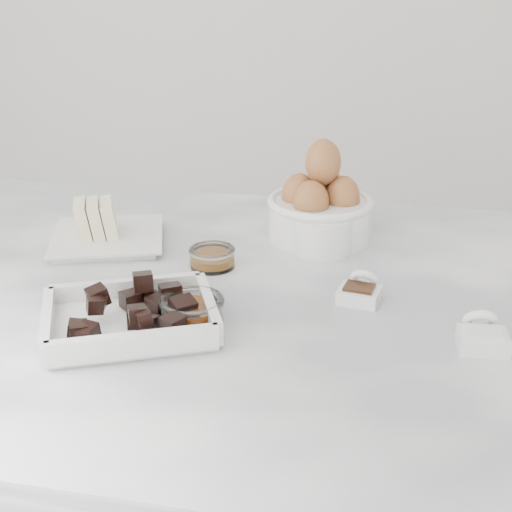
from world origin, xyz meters
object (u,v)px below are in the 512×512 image
(chocolate_dish, at_px, (130,313))
(egg_bowl, at_px, (320,207))
(sugar_ramekin, at_px, (322,232))
(honey_bowl, at_px, (212,257))
(butter_plate, at_px, (105,229))
(zest_bowl, at_px, (192,310))
(vanilla_spoon, at_px, (360,291))
(salt_spoon, at_px, (482,335))

(chocolate_dish, xyz_separation_m, egg_bowl, (0.18, 0.34, 0.03))
(chocolate_dish, xyz_separation_m, sugar_ramekin, (0.19, 0.29, 0.01))
(honey_bowl, bearing_deg, butter_plate, 163.06)
(butter_plate, bearing_deg, honey_bowl, -16.94)
(butter_plate, xyz_separation_m, sugar_ramekin, (0.33, 0.04, 0.01))
(sugar_ramekin, relative_size, zest_bowl, 1.15)
(sugar_ramekin, bearing_deg, honey_bowl, -147.69)
(butter_plate, bearing_deg, zest_bowl, -47.75)
(vanilla_spoon, bearing_deg, honey_bowl, 163.66)
(egg_bowl, height_order, salt_spoon, egg_bowl)
(chocolate_dish, height_order, egg_bowl, egg_bowl)
(sugar_ramekin, distance_m, egg_bowl, 0.05)
(sugar_ramekin, height_order, honey_bowl, sugar_ramekin)
(zest_bowl, bearing_deg, sugar_ramekin, 64.16)
(egg_bowl, distance_m, vanilla_spoon, 0.22)
(chocolate_dish, height_order, honey_bowl, chocolate_dish)
(zest_bowl, bearing_deg, vanilla_spoon, 28.55)
(honey_bowl, height_order, salt_spoon, salt_spoon)
(butter_plate, relative_size, salt_spoon, 3.00)
(sugar_ramekin, distance_m, honey_bowl, 0.17)
(chocolate_dish, bearing_deg, butter_plate, 118.16)
(egg_bowl, bearing_deg, chocolate_dish, -118.40)
(honey_bowl, height_order, vanilla_spoon, vanilla_spoon)
(butter_plate, height_order, vanilla_spoon, butter_plate)
(butter_plate, distance_m, sugar_ramekin, 0.33)
(egg_bowl, xyz_separation_m, zest_bowl, (-0.12, -0.31, -0.03))
(vanilla_spoon, xyz_separation_m, salt_spoon, (0.14, -0.09, 0.00))
(salt_spoon, bearing_deg, vanilla_spoon, 147.94)
(butter_plate, height_order, sugar_ramekin, butter_plate)
(butter_plate, relative_size, sugar_ramekin, 2.31)
(honey_bowl, xyz_separation_m, zest_bowl, (0.02, -0.17, 0.00))
(butter_plate, xyz_separation_m, vanilla_spoon, (0.40, -0.12, -0.01))
(salt_spoon, bearing_deg, egg_bowl, 127.02)
(egg_bowl, distance_m, honey_bowl, 0.20)
(butter_plate, bearing_deg, chocolate_dish, -61.84)
(chocolate_dish, height_order, salt_spoon, chocolate_dish)
(egg_bowl, xyz_separation_m, salt_spoon, (0.22, -0.29, -0.04))
(salt_spoon, bearing_deg, sugar_ramekin, 130.84)
(chocolate_dish, relative_size, salt_spoon, 3.49)
(honey_bowl, xyz_separation_m, vanilla_spoon, (0.21, -0.06, -0.00))
(sugar_ramekin, distance_m, salt_spoon, 0.33)
(honey_bowl, bearing_deg, sugar_ramekin, 32.31)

